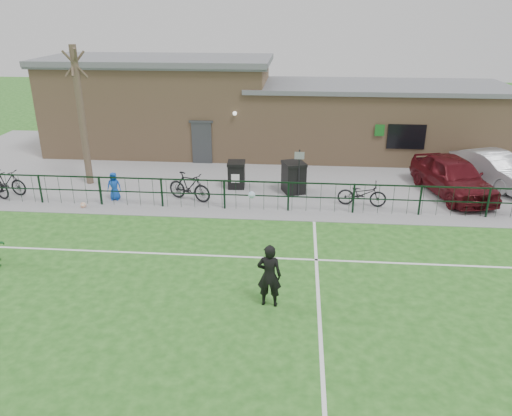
# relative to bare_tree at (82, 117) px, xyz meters

# --- Properties ---
(ground) EXTENTS (90.00, 90.00, 0.00)m
(ground) POSITION_rel_bare_tree_xyz_m (8.00, -10.50, -3.00)
(ground) COLOR #225A1A
(ground) RESTS_ON ground
(paving_strip) EXTENTS (34.00, 13.00, 0.02)m
(paving_strip) POSITION_rel_bare_tree_xyz_m (8.00, 3.00, -2.99)
(paving_strip) COLOR gray
(paving_strip) RESTS_ON ground
(pitch_line_touch) EXTENTS (28.00, 0.10, 0.01)m
(pitch_line_touch) POSITION_rel_bare_tree_xyz_m (8.00, -2.70, -3.00)
(pitch_line_touch) COLOR white
(pitch_line_touch) RESTS_ON ground
(pitch_line_mid) EXTENTS (28.00, 0.10, 0.01)m
(pitch_line_mid) POSITION_rel_bare_tree_xyz_m (8.00, -6.50, -3.00)
(pitch_line_mid) COLOR white
(pitch_line_mid) RESTS_ON ground
(pitch_line_perp) EXTENTS (0.10, 16.00, 0.01)m
(pitch_line_perp) POSITION_rel_bare_tree_xyz_m (10.00, -10.50, -3.00)
(pitch_line_perp) COLOR white
(pitch_line_perp) RESTS_ON ground
(perimeter_fence) EXTENTS (28.00, 0.10, 1.20)m
(perimeter_fence) POSITION_rel_bare_tree_xyz_m (8.00, -2.50, -2.40)
(perimeter_fence) COLOR black
(perimeter_fence) RESTS_ON ground
(bare_tree) EXTENTS (0.30, 0.30, 6.00)m
(bare_tree) POSITION_rel_bare_tree_xyz_m (0.00, 0.00, 0.00)
(bare_tree) COLOR #4D3C2F
(bare_tree) RESTS_ON ground
(wheelie_bin_left) EXTENTS (0.75, 0.84, 1.07)m
(wheelie_bin_left) POSITION_rel_bare_tree_xyz_m (6.67, 0.02, -2.44)
(wheelie_bin_left) COLOR black
(wheelie_bin_left) RESTS_ON paving_strip
(wheelie_bin_right) EXTENTS (1.09, 1.16, 1.25)m
(wheelie_bin_right) POSITION_rel_bare_tree_xyz_m (9.17, -0.39, -2.36)
(wheelie_bin_right) COLOR black
(wheelie_bin_right) RESTS_ON paving_strip
(sign_post) EXTENTS (0.06, 0.06, 2.00)m
(sign_post) POSITION_rel_bare_tree_xyz_m (9.38, -0.84, -1.98)
(sign_post) COLOR black
(sign_post) RESTS_ON paving_strip
(car_maroon) EXTENTS (3.04, 5.13, 1.64)m
(car_maroon) POSITION_rel_bare_tree_xyz_m (15.82, -0.14, -2.16)
(car_maroon) COLOR #4E0E14
(car_maroon) RESTS_ON paving_strip
(car_silver) EXTENTS (3.14, 4.63, 1.44)m
(car_silver) POSITION_rel_bare_tree_xyz_m (18.04, 1.39, -2.26)
(car_silver) COLOR #AEB0B6
(car_silver) RESTS_ON paving_strip
(bicycle_b) EXTENTS (1.91, 0.81, 1.11)m
(bicycle_b) POSITION_rel_bare_tree_xyz_m (-2.88, -1.74, -2.42)
(bicycle_b) COLOR black
(bicycle_b) RESTS_ON paving_strip
(bicycle_d) EXTENTS (2.04, 1.23, 1.18)m
(bicycle_d) POSITION_rel_bare_tree_xyz_m (4.94, -1.73, -2.39)
(bicycle_d) COLOR black
(bicycle_d) RESTS_ON paving_strip
(bicycle_e) EXTENTS (1.98, 0.87, 1.01)m
(bicycle_e) POSITION_rel_bare_tree_xyz_m (11.91, -1.74, -2.48)
(bicycle_e) COLOR black
(bicycle_e) RESTS_ON paving_strip
(spectator_child) EXTENTS (0.60, 0.43, 1.16)m
(spectator_child) POSITION_rel_bare_tree_xyz_m (1.85, -1.91, -2.40)
(spectator_child) COLOR #1245B1
(spectator_child) RESTS_ON paving_strip
(goalkeeper_kick) EXTENTS (1.18, 3.22, 2.16)m
(goalkeeper_kick) POSITION_rel_bare_tree_xyz_m (8.65, -9.09, -2.09)
(goalkeeper_kick) COLOR black
(goalkeeper_kick) RESTS_ON ground
(ball_ground) EXTENTS (0.23, 0.23, 0.23)m
(ball_ground) POSITION_rel_bare_tree_xyz_m (0.89, -2.88, -2.88)
(ball_ground) COLOR white
(ball_ground) RESTS_ON ground
(clubhouse) EXTENTS (24.25, 5.40, 4.96)m
(clubhouse) POSITION_rel_bare_tree_xyz_m (7.12, 6.00, -0.78)
(clubhouse) COLOR tan
(clubhouse) RESTS_ON ground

